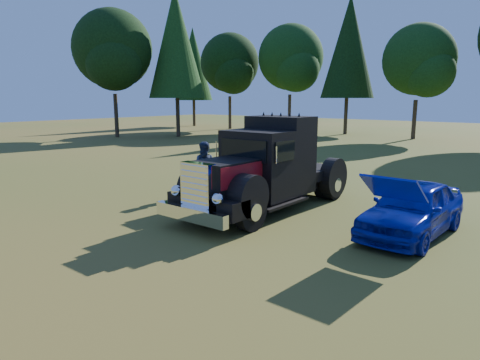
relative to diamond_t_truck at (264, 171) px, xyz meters
name	(u,v)px	position (x,y,z in m)	size (l,w,h in m)	color
ground	(233,217)	(-0.20, -1.34, -1.28)	(120.00, 120.00, 0.00)	#335318
treeline	(430,45)	(-2.76, 26.06, 6.42)	(72.10, 24.04, 13.84)	#2D2116
diamond_t_truck	(264,171)	(0.00, 0.00, 0.00)	(3.38, 7.16, 3.00)	black
hotrod_coupe	(412,208)	(4.57, 0.35, -0.55)	(1.87, 4.35, 1.89)	#0830B2
spectator_near	(234,178)	(-1.39, 0.12, -0.41)	(0.63, 0.41, 1.73)	#1E2547
spectator_far	(206,168)	(-3.05, 0.46, -0.28)	(0.97, 0.76, 1.99)	#1C2741
distant_teal_car	(276,132)	(-14.05, 21.05, -0.68)	(1.27, 3.64, 1.20)	#093536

